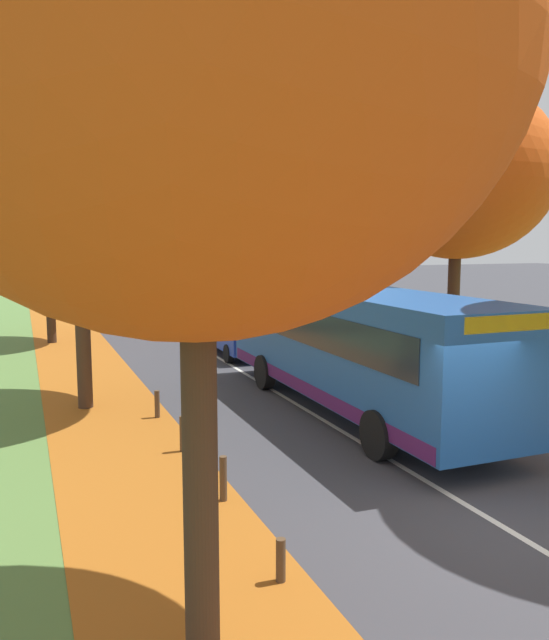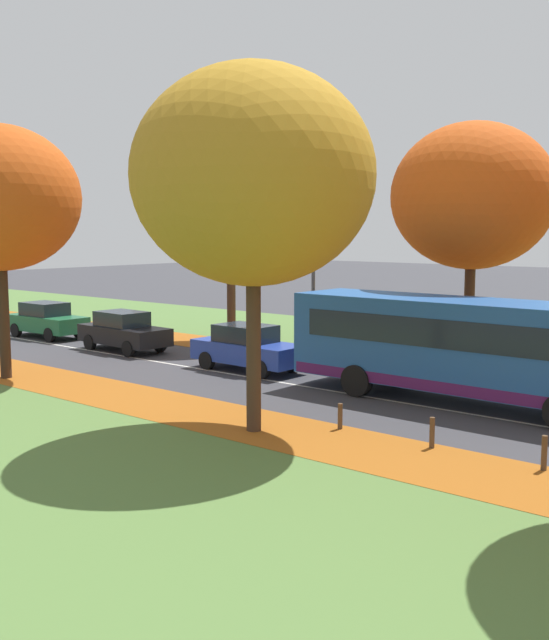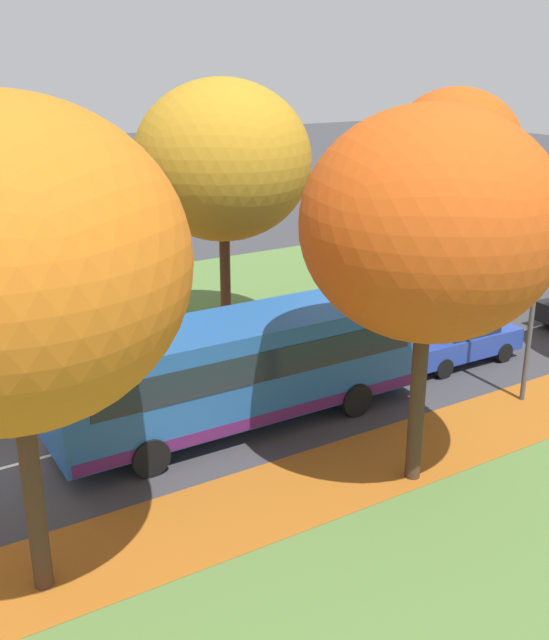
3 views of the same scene
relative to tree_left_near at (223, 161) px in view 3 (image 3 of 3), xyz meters
name	(u,v)px [view 3 (image 3 of 3)]	position (x,y,z in m)	size (l,w,h in m)	color
ground_plane	(0,469)	(5.00, -8.92, -6.21)	(160.00, 160.00, 0.00)	#38383D
grass_verge_left	(391,268)	(-4.20, 11.08, -6.21)	(12.00, 90.00, 0.01)	#517538
leaf_litter_left	(348,316)	(0.40, 5.08, -6.20)	(2.80, 60.00, 0.00)	#9E5619
leaf_litter_right	(543,405)	(9.60, 5.08, -6.20)	(2.80, 60.00, 0.00)	#9E5619
tree_left_near	(223,161)	(0.00, 0.00, 0.00)	(5.85, 5.85, 8.85)	#422D1E
tree_left_mid	(455,148)	(-0.31, 10.76, -0.25)	(5.30, 5.30, 8.36)	#382619
tree_right_nearest	(5,264)	(9.81, -9.19, 0.04)	(6.06, 6.06, 8.98)	#422D1E
tree_right_near	(429,225)	(10.54, -0.69, -0.14)	(5.54, 5.54, 8.58)	#422D1E
bollard_second	(51,384)	(1.50, -6.65, -5.84)	(0.12, 0.12, 0.74)	#4C3823
bollard_third	(132,366)	(1.46, -4.11, -5.85)	(0.12, 0.12, 0.72)	#4C3823
bollard_fourth	(206,351)	(1.47, -1.57, -5.88)	(0.12, 0.12, 0.66)	#4C3823
streetlamp_right	(527,273)	(8.67, 4.89, -2.47)	(1.89, 0.28, 6.00)	#47474C
bus	(243,365)	(6.02, -2.72, -4.51)	(2.72, 10.42, 2.98)	#1E5199
car_blue_lead	(459,338)	(5.87, 5.41, -5.40)	(1.85, 4.23, 1.62)	#233D9E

